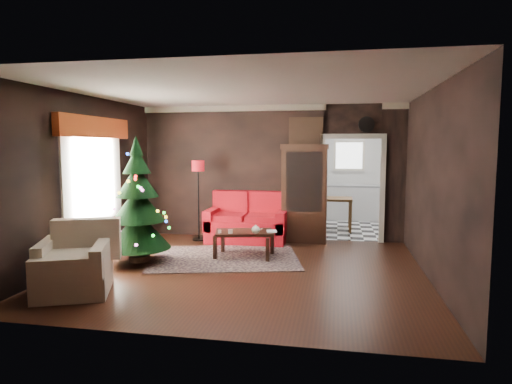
% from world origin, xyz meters
% --- Properties ---
extents(floor, '(5.50, 5.50, 0.00)m').
position_xyz_m(floor, '(0.00, 0.00, 0.00)').
color(floor, black).
rests_on(floor, ground).
extents(ceiling, '(5.50, 5.50, 0.00)m').
position_xyz_m(ceiling, '(0.00, 0.00, 2.80)').
color(ceiling, white).
rests_on(ceiling, ground).
extents(wall_back, '(5.50, 0.00, 5.50)m').
position_xyz_m(wall_back, '(0.00, 2.50, 1.40)').
color(wall_back, black).
rests_on(wall_back, ground).
extents(wall_front, '(5.50, 0.00, 5.50)m').
position_xyz_m(wall_front, '(0.00, -2.50, 1.40)').
color(wall_front, black).
rests_on(wall_front, ground).
extents(wall_left, '(0.00, 5.50, 5.50)m').
position_xyz_m(wall_left, '(-2.75, 0.00, 1.40)').
color(wall_left, black).
rests_on(wall_left, ground).
extents(wall_right, '(0.00, 5.50, 5.50)m').
position_xyz_m(wall_right, '(2.75, 0.00, 1.40)').
color(wall_right, black).
rests_on(wall_right, ground).
extents(doorway, '(1.10, 0.10, 2.10)m').
position_xyz_m(doorway, '(1.70, 2.50, 1.05)').
color(doorway, silver).
rests_on(doorway, ground).
extents(left_window, '(0.05, 1.60, 1.40)m').
position_xyz_m(left_window, '(-2.71, 0.20, 1.45)').
color(left_window, white).
rests_on(left_window, wall_left).
extents(valance, '(0.12, 2.10, 0.35)m').
position_xyz_m(valance, '(-2.63, 0.20, 2.27)').
color(valance, '#A03815').
rests_on(valance, wall_left).
extents(kitchen_floor, '(3.00, 3.00, 0.00)m').
position_xyz_m(kitchen_floor, '(1.70, 4.00, 0.00)').
color(kitchen_floor, white).
rests_on(kitchen_floor, ground).
extents(kitchen_window, '(0.70, 0.06, 0.70)m').
position_xyz_m(kitchen_window, '(1.70, 5.45, 1.70)').
color(kitchen_window, white).
rests_on(kitchen_window, ground).
extents(rug, '(2.88, 2.38, 0.01)m').
position_xyz_m(rug, '(-0.51, 0.67, 0.01)').
color(rug, '#402834').
rests_on(rug, ground).
extents(loveseat, '(1.70, 0.90, 1.00)m').
position_xyz_m(loveseat, '(-0.40, 2.05, 0.50)').
color(loveseat, maroon).
rests_on(loveseat, ground).
extents(curio_cabinet, '(0.90, 0.45, 1.90)m').
position_xyz_m(curio_cabinet, '(0.75, 2.27, 0.95)').
color(curio_cabinet, black).
rests_on(curio_cabinet, ground).
extents(floor_lamp, '(0.34, 0.34, 1.66)m').
position_xyz_m(floor_lamp, '(-1.42, 2.00, 0.83)').
color(floor_lamp, black).
rests_on(floor_lamp, ground).
extents(christmas_tree, '(1.13, 1.13, 2.01)m').
position_xyz_m(christmas_tree, '(-1.83, 0.07, 1.05)').
color(christmas_tree, black).
rests_on(christmas_tree, ground).
extents(armchair, '(1.24, 1.24, 0.97)m').
position_xyz_m(armchair, '(-2.02, -1.48, 0.46)').
color(armchair, tan).
rests_on(armchair, ground).
extents(coffee_table, '(1.11, 0.81, 0.45)m').
position_xyz_m(coffee_table, '(-0.19, 0.81, 0.24)').
color(coffee_table, black).
rests_on(coffee_table, rug).
extents(teapot, '(0.16, 0.16, 0.15)m').
position_xyz_m(teapot, '(0.05, 0.59, 0.54)').
color(teapot, white).
rests_on(teapot, coffee_table).
extents(cup_a, '(0.06, 0.06, 0.05)m').
position_xyz_m(cup_a, '(-0.58, 0.57, 0.49)').
color(cup_a, white).
rests_on(cup_a, coffee_table).
extents(cup_b, '(0.09, 0.09, 0.07)m').
position_xyz_m(cup_b, '(-0.38, 0.57, 0.50)').
color(cup_b, white).
rests_on(cup_b, coffee_table).
extents(book, '(0.17, 0.06, 0.24)m').
position_xyz_m(book, '(0.21, 0.81, 0.58)').
color(book, tan).
rests_on(book, coffee_table).
extents(wall_clock, '(0.32, 0.32, 0.06)m').
position_xyz_m(wall_clock, '(1.95, 2.45, 2.38)').
color(wall_clock, white).
rests_on(wall_clock, wall_back).
extents(painting, '(0.62, 0.05, 0.52)m').
position_xyz_m(painting, '(0.75, 2.46, 2.25)').
color(painting, '#9E6D4A').
rests_on(painting, wall_back).
extents(kitchen_counter, '(1.80, 0.60, 0.90)m').
position_xyz_m(kitchen_counter, '(1.70, 5.20, 0.45)').
color(kitchen_counter, silver).
rests_on(kitchen_counter, ground).
extents(kitchen_table, '(0.70, 0.70, 0.75)m').
position_xyz_m(kitchen_table, '(1.40, 3.70, 0.38)').
color(kitchen_table, brown).
rests_on(kitchen_table, ground).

